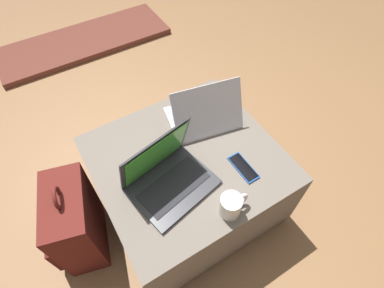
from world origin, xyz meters
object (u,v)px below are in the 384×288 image
at_px(cell_phone, 243,167).
at_px(laptop_near, 167,175).
at_px(laptop_far, 204,115).
at_px(coffee_mug, 231,205).
at_px(backpack, 75,223).

bearing_deg(cell_phone, laptop_near, -20.05).
xyz_separation_m(laptop_near, cell_phone, (0.31, -0.11, -0.05)).
height_order(laptop_far, coffee_mug, laptop_far).
bearing_deg(backpack, laptop_near, 86.19).
bearing_deg(cell_phone, laptop_far, -89.99).
bearing_deg(backpack, cell_phone, 85.94).
relative_size(laptop_far, cell_phone, 2.35).
height_order(cell_phone, coffee_mug, coffee_mug).
relative_size(cell_phone, backpack, 0.30).
relative_size(laptop_far, coffee_mug, 2.92).
bearing_deg(laptop_near, coffee_mug, -70.53).
distance_m(backpack, coffee_mug, 0.74).
bearing_deg(laptop_far, laptop_near, 44.45).
distance_m(laptop_far, cell_phone, 0.32).
bearing_deg(cell_phone, coffee_mug, 37.90).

